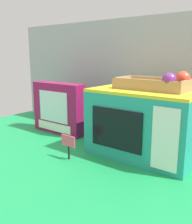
{
  "coord_description": "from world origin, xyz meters",
  "views": [
    {
      "loc": [
        0.67,
        -0.9,
        0.41
      ],
      "look_at": [
        -0.04,
        0.02,
        0.15
      ],
      "focal_mm": 40.47,
      "sensor_mm": 36.0,
      "label": 1
    }
  ],
  "objects_px": {
    "food_groups_crate": "(157,84)",
    "cookie_set_box": "(59,108)",
    "price_sign": "(68,143)",
    "toy_microwave": "(144,123)"
  },
  "relations": [
    {
      "from": "cookie_set_box",
      "to": "price_sign",
      "type": "bearing_deg",
      "value": -38.64
    },
    {
      "from": "food_groups_crate",
      "to": "cookie_set_box",
      "type": "bearing_deg",
      "value": -178.61
    },
    {
      "from": "food_groups_crate",
      "to": "cookie_set_box",
      "type": "height_order",
      "value": "food_groups_crate"
    },
    {
      "from": "price_sign",
      "to": "food_groups_crate",
      "type": "bearing_deg",
      "value": 44.84
    },
    {
      "from": "toy_microwave",
      "to": "food_groups_crate",
      "type": "relative_size",
      "value": 1.51
    },
    {
      "from": "cookie_set_box",
      "to": "price_sign",
      "type": "relative_size",
      "value": 3.18
    },
    {
      "from": "cookie_set_box",
      "to": "price_sign",
      "type": "xyz_separation_m",
      "value": [
        0.3,
        -0.24,
        -0.07
      ]
    },
    {
      "from": "food_groups_crate",
      "to": "cookie_set_box",
      "type": "xyz_separation_m",
      "value": [
        -0.55,
        -0.01,
        -0.16
      ]
    },
    {
      "from": "food_groups_crate",
      "to": "cookie_set_box",
      "type": "distance_m",
      "value": 0.57
    },
    {
      "from": "price_sign",
      "to": "toy_microwave",
      "type": "bearing_deg",
      "value": 47.22
    }
  ]
}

